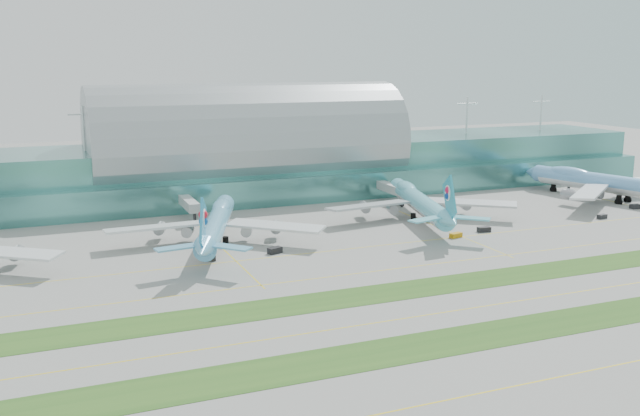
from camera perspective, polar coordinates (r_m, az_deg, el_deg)
name	(u,v)px	position (r m, az deg, el deg)	size (l,w,h in m)	color
ground	(411,293)	(164.64, 7.30, -6.72)	(700.00, 700.00, 0.00)	gray
terminal	(248,159)	(278.04, -5.76, 3.95)	(340.00, 69.10, 36.00)	#3D7A75
grass_strip_near	(483,336)	(142.47, 12.90, -9.93)	(420.00, 12.00, 0.08)	#2D591E
grass_strip_far	(407,290)	(166.27, 6.96, -6.51)	(420.00, 12.00, 0.08)	#2D591E
taxiline_a	(553,378)	(128.08, 18.14, -12.81)	(420.00, 0.35, 0.01)	yellow
taxiline_b	(444,312)	(153.32, 9.88, -8.22)	(420.00, 0.35, 0.01)	yellow
taxiline_c	(376,271)	(179.74, 4.47, -5.06)	(420.00, 0.35, 0.01)	yellow
taxiline_d	(340,250)	(198.85, 1.63, -3.36)	(420.00, 0.35, 0.01)	yellow
airliner_b	(217,222)	(206.88, -8.28, -1.15)	(59.23, 68.93, 19.64)	#5FACD3
airliner_c	(419,201)	(237.69, 7.91, 0.59)	(62.24, 71.89, 20.08)	#61C2D7
airliner_d	(613,183)	(286.76, 22.37, 1.87)	(68.67, 79.50, 22.33)	#65A4DF
gse_c	(209,258)	(190.34, -8.84, -3.97)	(3.44, 2.02, 1.50)	black
gse_d	(275,250)	(195.44, -3.63, -3.40)	(3.94, 2.01, 1.67)	black
gse_e	(456,235)	(215.93, 10.81, -2.15)	(3.98, 1.82, 1.41)	#C5840B
gse_f	(484,229)	(224.66, 12.99, -1.68)	(4.05, 1.83, 1.54)	black
gse_g	(602,217)	(254.89, 21.63, -0.64)	(3.37, 1.66, 1.46)	black
gse_h	(635,206)	(276.46, 23.92, 0.11)	(3.59, 2.21, 1.57)	black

